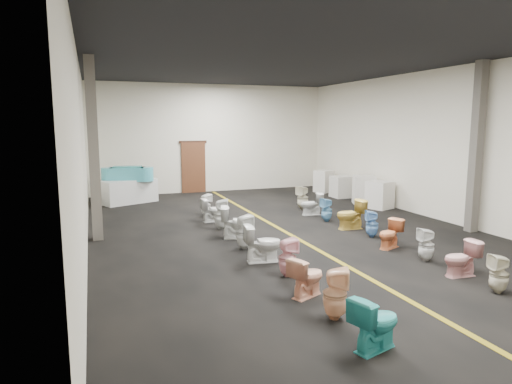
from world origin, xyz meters
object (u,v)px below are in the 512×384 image
toilet_right_9 (312,204)px  toilet_left_0 (375,322)px  toilet_left_9 (206,205)px  toilet_right_8 (327,210)px  toilet_right_4 (426,245)px  toilet_right_10 (303,198)px  toilet_right_7 (351,215)px  toilet_left_6 (237,222)px  toilet_right_6 (372,224)px  toilet_left_8 (213,210)px  bathtub (127,174)px  appliance_crate_a (380,195)px  toilet_left_5 (244,232)px  appliance_crate_c (342,187)px  toilet_right_5 (390,234)px  appliance_crate_d (324,181)px  appliance_crate_b (364,190)px  toilet_left_1 (335,294)px  display_table (128,191)px  toilet_right_3 (461,259)px  toilet_left_4 (263,243)px  toilet_left_7 (221,214)px  toilet_left_2 (307,277)px  toilet_left_3 (287,258)px

toilet_right_9 → toilet_left_0: bearing=-11.9°
toilet_left_9 → toilet_right_8: size_ratio=0.99×
toilet_right_4 → toilet_right_10: size_ratio=0.87×
toilet_right_7 → toilet_right_10: bearing=-178.4°
toilet_left_6 → toilet_right_6: 3.46m
toilet_left_9 → toilet_left_8: bearing=154.9°
bathtub → toilet_left_0: bathtub is taller
appliance_crate_a → toilet_left_5: size_ratio=1.16×
appliance_crate_c → toilet_right_5: (-2.75, -6.86, -0.08)m
bathtub → appliance_crate_d: (8.00, -0.11, -0.61)m
appliance_crate_b → appliance_crate_d: bearing=90.0°
toilet_left_0 → toilet_left_1: bearing=-15.2°
bathtub → toilet_left_0: 12.63m
display_table → toilet_right_3: (5.31, -10.57, -0.08)m
appliance_crate_b → toilet_left_1: 10.20m
toilet_left_4 → appliance_crate_a: bearing=-46.8°
toilet_left_4 → toilet_left_7: size_ratio=0.95×
toilet_right_4 → toilet_left_0: bearing=-39.0°
toilet_left_0 → toilet_left_1: (-0.03, 0.98, 0.03)m
appliance_crate_a → toilet_right_4: size_ratio=1.31×
toilet_left_5 → toilet_left_7: size_ratio=0.96×
toilet_left_5 → bathtub: bearing=7.2°
appliance_crate_b → toilet_left_5: appliance_crate_b is taller
toilet_left_6 → toilet_right_10: 4.37m
toilet_left_5 → toilet_right_8: size_ratio=1.15×
toilet_left_9 → toilet_left_4: bearing=155.0°
toilet_left_2 → toilet_right_10: 7.81m
bathtub → toilet_left_7: bearing=-54.9°
toilet_right_6 → display_table: bearing=-124.2°
appliance_crate_c → toilet_right_7: bearing=-117.9°
toilet_left_3 → toilet_right_7: size_ratio=0.92×
toilet_left_1 → toilet_right_9: size_ratio=1.13×
toilet_left_4 → toilet_right_6: (3.37, 1.00, -0.05)m
bathtub → toilet_left_4: (2.09, -8.41, -0.67)m
toilet_left_7 → toilet_right_7: 3.57m
toilet_left_2 → toilet_right_6: 4.55m
toilet_left_6 → toilet_right_3: toilet_left_6 is taller
display_table → appliance_crate_d: appliance_crate_d is taller
display_table → appliance_crate_a: size_ratio=2.07×
toilet_left_5 → toilet_left_9: bearing=-9.4°
appliance_crate_b → toilet_right_9: bearing=-156.5°
toilet_right_6 → toilet_right_7: toilet_right_7 is taller
toilet_right_4 → toilet_right_10: bearing=-171.3°
toilet_left_1 → toilet_left_2: (0.01, 0.97, -0.05)m
display_table → bathtub: (-0.00, 0.00, 0.64)m
toilet_left_7 → toilet_right_8: (3.22, -0.10, -0.07)m
toilet_left_0 → toilet_right_8: 7.76m
appliance_crate_c → toilet_left_7: 6.97m
appliance_crate_b → appliance_crate_d: 3.03m
toilet_left_1 → toilet_right_9: (3.22, 7.14, -0.05)m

